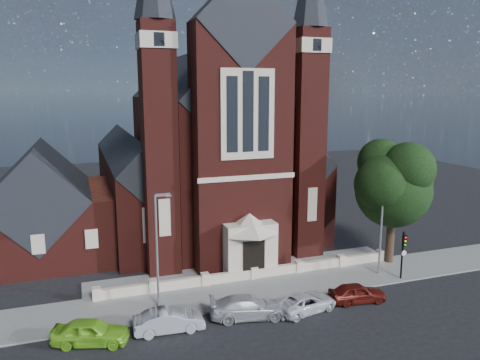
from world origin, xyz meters
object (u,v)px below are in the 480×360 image
at_px(street_lamp_right, 383,220).
at_px(car_silver_b, 249,307).
at_px(traffic_signal, 403,249).
at_px(car_white_suv, 306,302).
at_px(car_dark_red, 357,293).
at_px(street_tree, 397,185).
at_px(street_lamp_left, 158,244).
at_px(car_silver_a, 169,321).
at_px(parish_hall, 42,213).
at_px(car_lime_van, 91,332).
at_px(church, 200,152).

bearing_deg(street_lamp_right, car_silver_b, -165.16).
height_order(traffic_signal, car_silver_b, traffic_signal).
xyz_separation_m(traffic_signal, car_silver_b, (-13.62, -1.79, -1.84)).
xyz_separation_m(car_white_suv, car_dark_red, (4.06, 0.04, 0.07)).
height_order(street_tree, car_dark_red, street_tree).
bearing_deg(street_lamp_left, car_white_suv, -22.13).
relative_size(street_lamp_right, car_silver_a, 1.85).
xyz_separation_m(parish_hall, street_lamp_right, (26.09, -14.00, 0.59)).
height_order(street_lamp_left, traffic_signal, street_lamp_left).
xyz_separation_m(parish_hall, car_silver_a, (8.06, -17.42, -3.29)).
bearing_deg(street_tree, street_lamp_right, -145.74).
distance_m(car_silver_b, car_white_suv, 4.06).
height_order(car_silver_a, car_silver_b, car_silver_b).
distance_m(street_tree, car_lime_van, 26.41).
relative_size(street_lamp_left, traffic_signal, 2.02).
distance_m(street_lamp_left, car_dark_red, 14.44).
height_order(car_lime_van, car_silver_a, car_lime_van).
relative_size(car_silver_b, car_white_suv, 1.15).
bearing_deg(car_silver_a, church, -16.74).
bearing_deg(car_white_suv, car_silver_b, 71.80).
height_order(church, parish_hall, church).
relative_size(street_tree, traffic_signal, 2.67).
distance_m(street_lamp_right, car_lime_van, 23.23).
relative_size(church, street_lamp_right, 4.31).
height_order(street_tree, traffic_signal, street_tree).
bearing_deg(church, street_tree, -53.83).
relative_size(parish_hall, car_white_suv, 2.74).
bearing_deg(street_tree, car_silver_a, -165.99).
relative_size(car_silver_a, car_dark_red, 1.08).
distance_m(street_tree, car_dark_red, 10.95).
height_order(car_silver_b, car_dark_red, car_silver_b).
bearing_deg(street_lamp_left, traffic_signal, -4.76).
bearing_deg(car_lime_van, car_white_suv, -74.30).
height_order(traffic_signal, car_dark_red, traffic_signal).
xyz_separation_m(street_tree, car_silver_a, (-20.54, -5.12, -6.24)).
bearing_deg(car_lime_van, street_tree, -61.10).
distance_m(church, car_white_suv, 24.00).
xyz_separation_m(church, car_lime_van, (-12.58, -22.27, -7.42)).
bearing_deg(traffic_signal, car_silver_b, -172.50).
relative_size(street_tree, street_lamp_left, 1.32).
bearing_deg(car_white_suv, car_lime_van, 75.90).
relative_size(church, street_lamp_left, 4.31).
bearing_deg(street_tree, car_lime_van, -168.68).
relative_size(street_tree, street_lamp_right, 1.32).
relative_size(church, street_tree, 3.26).
distance_m(car_silver_a, car_dark_red, 13.42).
xyz_separation_m(church, street_lamp_left, (-7.91, -18.94, -3.59)).
height_order(street_lamp_left, car_white_suv, street_lamp_left).
xyz_separation_m(traffic_signal, car_silver_a, (-18.94, -1.84, -1.86)).
distance_m(car_silver_a, car_silver_b, 5.32).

